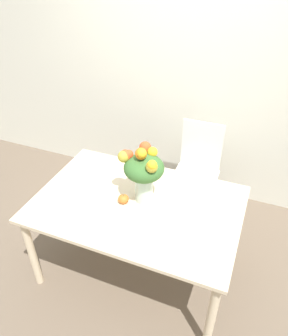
{
  "coord_description": "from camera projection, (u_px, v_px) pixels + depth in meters",
  "views": [
    {
      "loc": [
        0.74,
        -1.71,
        2.39
      ],
      "look_at": [
        0.03,
        0.06,
        1.04
      ],
      "focal_mm": 35.0,
      "sensor_mm": 36.0,
      "label": 1
    }
  ],
  "objects": [
    {
      "name": "ground_plane",
      "position": [
        138.0,
        266.0,
        2.9
      ],
      "size": [
        12.0,
        12.0,
        0.0
      ],
      "primitive_type": "plane",
      "color": "brown"
    },
    {
      "name": "dining_table",
      "position": [
        137.0,
        211.0,
        2.52
      ],
      "size": [
        1.54,
        1.03,
        0.74
      ],
      "color": "beige",
      "rests_on": "ground_plane"
    },
    {
      "name": "wall_back",
      "position": [
        190.0,
        69.0,
        3.12
      ],
      "size": [
        8.0,
        0.06,
        2.7
      ],
      "color": "silver",
      "rests_on": "ground_plane"
    },
    {
      "name": "pumpkin",
      "position": [
        123.0,
        199.0,
        2.45
      ],
      "size": [
        0.08,
        0.08,
        0.08
      ],
      "color": "orange",
      "rests_on": "dining_table"
    },
    {
      "name": "dining_chair_near_window",
      "position": [
        197.0,
        171.0,
        3.22
      ],
      "size": [
        0.42,
        0.42,
        0.97
      ],
      "rotation": [
        0.0,
        0.0,
        0.01
      ],
      "color": "white",
      "rests_on": "ground_plane"
    },
    {
      "name": "flower_vase",
      "position": [
        143.0,
        171.0,
        2.36
      ],
      "size": [
        0.34,
        0.32,
        0.47
      ],
      "color": "#B2CCBC",
      "rests_on": "dining_table"
    }
  ]
}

